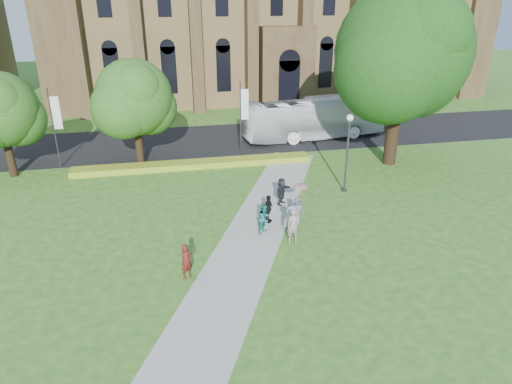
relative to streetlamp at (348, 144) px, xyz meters
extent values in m
plane|color=#2F621D|center=(-7.50, -6.50, -3.30)|extent=(160.00, 160.00, 0.00)
cube|color=black|center=(-7.50, 13.50, -3.29)|extent=(160.00, 10.00, 0.02)
cube|color=#B2B2A8|center=(-7.50, -5.50, -3.28)|extent=(15.58, 28.54, 0.04)
cube|color=gold|center=(-9.50, 6.70, -3.07)|extent=(18.00, 1.40, 0.45)
cube|color=brown|center=(2.50, 33.50, 5.20)|extent=(52.00, 16.00, 17.00)
cube|color=brown|center=(-22.00, 26.50, 7.20)|extent=(3.50, 3.50, 21.00)
cube|color=brown|center=(27.00, 26.50, 7.20)|extent=(3.50, 3.50, 21.00)
cube|color=brown|center=(2.50, 24.50, 1.20)|extent=(6.00, 2.50, 9.00)
cylinder|color=#38383D|center=(0.00, 0.00, -0.90)|extent=(0.14, 0.14, 4.80)
sphere|color=white|center=(0.00, 0.00, 1.72)|extent=(0.44, 0.44, 0.44)
cylinder|color=#38383D|center=(0.00, 0.00, -3.22)|extent=(0.36, 0.36, 0.15)
cylinder|color=#332114|center=(5.50, 4.50, 0.00)|extent=(0.96, 0.96, 6.60)
sphere|color=#183B10|center=(5.50, 4.50, 5.10)|extent=(9.60, 9.60, 9.60)
cylinder|color=#332114|center=(-22.50, 7.50, -1.37)|extent=(0.56, 0.56, 3.85)
cylinder|color=#332114|center=(-13.50, 8.00, -1.23)|extent=(0.60, 0.60, 4.12)
sphere|color=#1E4A16|center=(-13.50, 8.00, 1.95)|extent=(5.60, 5.60, 5.60)
cylinder|color=#38383D|center=(-5.50, 8.70, -0.30)|extent=(0.10, 0.10, 6.00)
cube|color=white|center=(-5.15, 8.70, 0.90)|extent=(0.60, 0.02, 2.40)
cylinder|color=#38383D|center=(-19.50, 8.70, -0.30)|extent=(0.10, 0.10, 6.00)
cube|color=white|center=(-19.15, 8.70, 0.90)|extent=(0.60, 0.02, 2.40)
imported|color=silver|center=(1.83, 12.23, -1.47)|extent=(13.27, 4.55, 3.62)
imported|color=#581D14|center=(-10.99, -8.21, -2.38)|extent=(0.76, 0.70, 1.75)
imported|color=#167167|center=(-6.52, -4.62, -2.42)|extent=(1.03, 1.02, 1.68)
imported|color=#BBBBBB|center=(-5.11, -4.96, -2.47)|extent=(1.17, 0.99, 1.58)
imported|color=black|center=(-6.04, -3.44, -2.42)|extent=(0.93, 1.02, 1.67)
imported|color=slate|center=(-4.42, -3.82, -2.48)|extent=(0.82, 0.60, 1.54)
imported|color=#222329|center=(-4.68, -1.23, -2.39)|extent=(1.41, 1.57, 1.73)
imported|color=gray|center=(-5.27, -5.97, -2.30)|extent=(0.70, 0.47, 1.91)
imported|color=#BE868B|center=(-4.24, -3.72, -1.35)|extent=(0.98, 0.98, 0.72)
camera|label=1|loc=(-11.47, -26.36, 8.85)|focal=32.00mm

